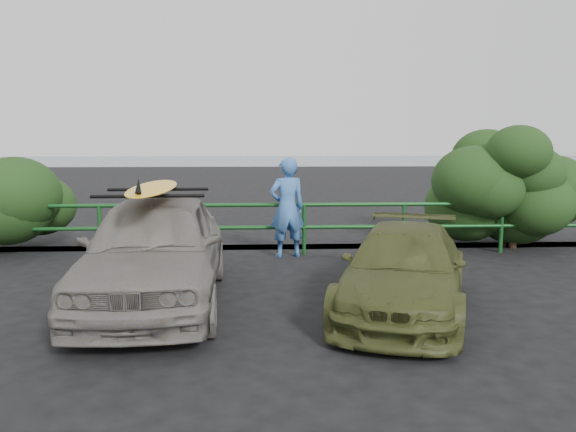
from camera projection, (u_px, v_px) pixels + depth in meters
name	position (u px, v px, depth m)	size (l,w,h in m)	color
ground	(248.00, 348.00, 6.21)	(80.00, 80.00, 0.00)	black
ocean	(260.00, 158.00, 65.58)	(200.00, 200.00, 0.00)	slate
guardrail	(254.00, 229.00, 11.09)	(14.00, 0.08, 1.04)	#15491B
shrub_left	(14.00, 206.00, 11.21)	(3.20, 2.40, 1.91)	#1F3D16
shrub_right	(493.00, 189.00, 11.71)	(3.20, 2.40, 2.49)	#1F3D16
sedan	(155.00, 249.00, 7.82)	(1.81, 4.51, 1.54)	slate
olive_vehicle	(404.00, 270.00, 7.51)	(1.56, 3.84, 1.11)	#434920
man	(287.00, 208.00, 10.86)	(0.71, 0.46, 1.94)	#3D6FB7
roof_rack	(153.00, 193.00, 7.71)	(1.45, 1.01, 0.05)	black
surfboard	(153.00, 188.00, 7.70)	(0.57, 2.76, 0.08)	yellow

